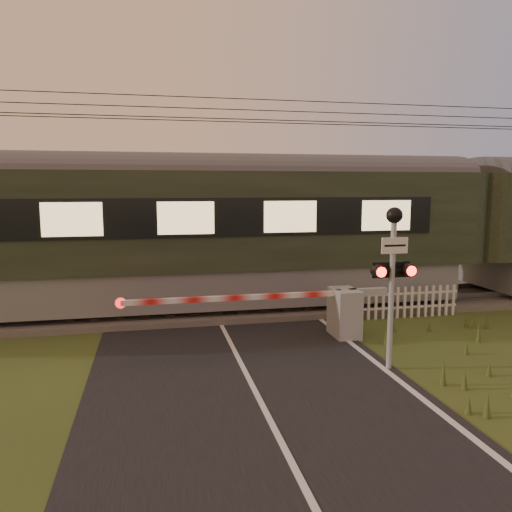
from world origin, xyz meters
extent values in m
plane|color=#364A1C|center=(0.00, 0.00, 0.00)|extent=(160.00, 160.00, 0.00)
cube|color=black|center=(0.00, 0.00, 0.01)|extent=(6.00, 140.00, 0.02)
cube|color=#47423D|center=(0.00, 6.50, 0.06)|extent=(140.00, 3.40, 0.24)
cube|color=slate|center=(0.00, 5.78, 0.26)|extent=(140.00, 0.08, 0.14)
cube|color=slate|center=(0.00, 7.22, 0.26)|extent=(140.00, 0.08, 0.14)
cube|color=#2D2116|center=(0.00, 6.50, 0.19)|extent=(0.24, 2.20, 0.06)
cylinder|color=black|center=(0.00, 6.20, 5.50)|extent=(120.00, 0.02, 0.02)
cylinder|color=black|center=(0.00, 6.80, 5.50)|extent=(120.00, 0.02, 0.02)
cylinder|color=black|center=(0.00, 6.50, 6.10)|extent=(120.00, 0.02, 0.02)
cylinder|color=black|center=(0.00, 6.50, 5.80)|extent=(120.00, 0.02, 0.02)
cube|color=gray|center=(-3.61, 6.50, 0.86)|extent=(21.39, 2.83, 1.06)
cube|color=black|center=(-3.61, 6.50, 2.72)|extent=(22.28, 3.08, 2.65)
cylinder|color=#4C4C4F|center=(-3.61, 6.50, 4.04)|extent=(22.28, 1.08, 1.08)
cube|color=#FFD893|center=(-3.61, 4.92, 2.85)|extent=(19.16, 0.04, 0.83)
cube|color=gray|center=(2.81, 3.30, 0.59)|extent=(0.59, 0.91, 1.18)
cylinder|color=gray|center=(2.65, 3.30, 0.59)|extent=(0.13, 0.13, 1.18)
cube|color=gray|center=(3.40, 3.30, 1.09)|extent=(0.96, 0.17, 0.17)
cube|color=red|center=(0.10, 3.30, 1.09)|extent=(5.10, 0.12, 0.12)
cylinder|color=red|center=(-2.45, 3.30, 1.09)|extent=(0.24, 0.04, 0.24)
cylinder|color=gray|center=(2.87, 1.04, 1.48)|extent=(0.11, 0.11, 2.95)
cube|color=white|center=(2.87, 0.98, 2.51)|extent=(0.54, 0.03, 0.31)
sphere|color=black|center=(2.87, 1.04, 3.09)|extent=(0.31, 0.31, 0.31)
cube|color=black|center=(2.87, 1.04, 2.02)|extent=(0.74, 0.06, 0.06)
cylinder|color=#FF140C|center=(2.55, 0.86, 2.02)|extent=(0.20, 0.02, 0.20)
cylinder|color=#FF140C|center=(3.18, 0.86, 2.02)|extent=(0.20, 0.02, 0.20)
cube|color=black|center=(2.87, 1.09, 2.02)|extent=(0.79, 0.02, 0.31)
cube|color=silver|center=(4.91, 4.63, 0.29)|extent=(3.67, 0.04, 0.06)
cube|color=silver|center=(4.91, 4.63, 0.69)|extent=(3.67, 0.04, 0.06)
camera|label=1|loc=(-1.72, -7.83, 3.64)|focal=35.00mm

